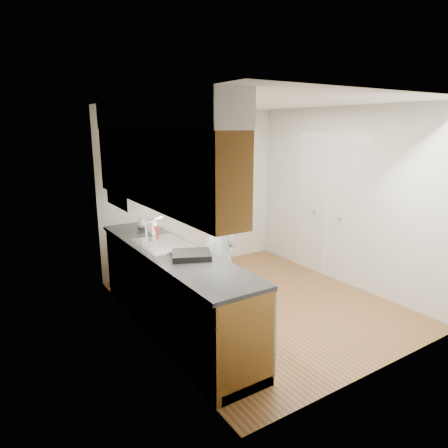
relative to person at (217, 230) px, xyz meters
The scene contains 15 objects.
floor 1.14m from the person, 25.34° to the right, with size 3.50×3.50×0.00m, color brown.
ceiling 1.59m from the person, 25.34° to the right, with size 3.50×3.50×0.00m, color white.
wall_left 1.07m from the person, 167.13° to the right, with size 0.02×3.50×2.50m, color beige.
wall_right 2.02m from the person, ahead, with size 0.02×3.50×2.50m, color beige.
wall_back 1.61m from the person, 72.18° to the left, with size 3.00×0.02×2.50m, color beige.
counter 0.91m from the person, 161.87° to the right, with size 0.64×2.80×1.30m.
upper_cabinets 1.28m from the person, 167.55° to the right, with size 0.47×2.80×1.21m.
closet_door 1.98m from the person, ahead, with size 0.02×1.22×2.05m, color white.
floor_mat 1.00m from the person, ahead, with size 0.46×0.78×0.01m, color #555557.
person is the anchor object (origin of this frame).
soap_bottle_a 0.76m from the person, 150.19° to the left, with size 0.09×0.09×0.24m, color white.
soap_bottle_b 0.86m from the person, 135.89° to the left, with size 0.09×0.09×0.19m, color white.
soap_bottle_c 1.03m from the person, 129.09° to the left, with size 0.12×0.12×0.15m, color white.
soda_can 0.74m from the person, 150.65° to the left, with size 0.07×0.07×0.13m, color #A51C20.
dish_rack 0.91m from the person, 137.96° to the right, with size 0.38×0.32×0.06m, color black.
Camera 1 is at (-2.94, -3.76, 2.23)m, focal length 32.00 mm.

